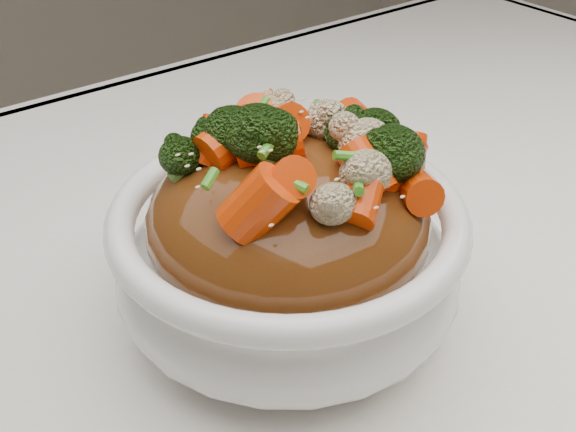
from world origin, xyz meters
TOP-DOWN VIEW (x-y plane):
  - tablecloth at (0.00, 0.00)m, footprint 1.20×0.80m
  - bowl at (-0.06, -0.00)m, footprint 0.25×0.25m
  - sauce_base at (-0.06, -0.00)m, footprint 0.20×0.20m
  - carrots at (-0.06, -0.00)m, footprint 0.20×0.20m
  - broccoli at (-0.06, -0.00)m, footprint 0.20×0.20m
  - cauliflower at (-0.06, -0.00)m, footprint 0.20×0.20m
  - scallions at (-0.06, -0.00)m, footprint 0.15×0.15m
  - sesame_seeds at (-0.06, -0.00)m, footprint 0.18×0.18m

SIDE VIEW (x-z plane):
  - tablecloth at x=0.00m, z-range 0.71..0.75m
  - bowl at x=-0.06m, z-range 0.75..0.83m
  - sauce_base at x=-0.06m, z-range 0.77..0.87m
  - cauliflower at x=-0.06m, z-range 0.86..0.90m
  - broccoli at x=-0.06m, z-range 0.86..0.90m
  - carrots at x=-0.06m, z-range 0.86..0.91m
  - scallions at x=-0.06m, z-range 0.87..0.89m
  - sesame_seeds at x=-0.06m, z-range 0.88..0.89m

